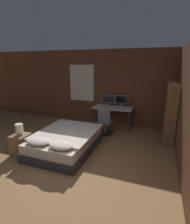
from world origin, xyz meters
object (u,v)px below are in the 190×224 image
(bed, at_px, (65,141))
(nightstand, at_px, (21,144))
(keyboard, at_px, (111,109))
(computer_mouse, at_px, (120,109))
(desk, at_px, (113,110))
(bookshelf, at_px, (171,111))
(bedside_lamp, at_px, (19,129))
(monitor_left, at_px, (108,99))
(office_chair, at_px, (105,124))
(monitor_right, at_px, (122,100))

(bed, relative_size, nightstand, 3.81)
(keyboard, bearing_deg, computer_mouse, 0.00)
(desk, distance_m, bookshelf, 1.97)
(bed, xyz_separation_m, desk, (0.72, 2.11, 0.40))
(nightstand, xyz_separation_m, keyboard, (1.68, 2.42, 0.49))
(bedside_lamp, xyz_separation_m, desk, (1.68, 2.65, -0.03))
(desk, height_order, monitor_left, monitor_left)
(bedside_lamp, distance_m, desk, 3.14)
(keyboard, height_order, office_chair, office_chair)
(computer_mouse, xyz_separation_m, bookshelf, (1.53, -0.45, 0.20))
(bed, height_order, monitor_left, monitor_left)
(nightstand, xyz_separation_m, monitor_left, (1.43, 2.88, 0.71))
(monitor_right, xyz_separation_m, office_chair, (-0.31, -0.94, -0.62))
(bedside_lamp, relative_size, monitor_left, 0.60)
(desk, xyz_separation_m, monitor_right, (0.25, 0.23, 0.32))
(bed, distance_m, keyboard, 2.07)
(bedside_lamp, distance_m, monitor_left, 3.23)
(monitor_right, bearing_deg, desk, -136.45)
(nightstand, distance_m, monitor_right, 3.54)
(bedside_lamp, height_order, office_chair, office_chair)
(desk, relative_size, keyboard, 3.35)
(monitor_right, relative_size, bookshelf, 0.27)
(bookshelf, bearing_deg, nightstand, -150.59)
(monitor_left, distance_m, monitor_right, 0.49)
(bookshelf, bearing_deg, bedside_lamp, -150.59)
(nightstand, distance_m, office_chair, 2.53)
(computer_mouse, height_order, bookshelf, bookshelf)
(desk, distance_m, office_chair, 0.77)
(nightstand, height_order, bookshelf, bookshelf)
(nightstand, relative_size, monitor_left, 1.08)
(keyboard, bearing_deg, bedside_lamp, -124.73)
(bedside_lamp, bearing_deg, keyboard, 55.27)
(nightstand, height_order, keyboard, keyboard)
(keyboard, bearing_deg, bookshelf, -13.81)
(computer_mouse, distance_m, bookshelf, 1.60)
(computer_mouse, bearing_deg, monitor_right, 95.68)
(computer_mouse, bearing_deg, nightstand, -129.16)
(bedside_lamp, bearing_deg, desk, 57.68)
(keyboard, xyz_separation_m, bookshelf, (1.82, -0.45, 0.21))
(monitor_right, bearing_deg, computer_mouse, -84.32)
(bedside_lamp, bearing_deg, bookshelf, 29.41)
(monitor_left, distance_m, keyboard, 0.57)
(desk, relative_size, office_chair, 1.53)
(nightstand, bearing_deg, bookshelf, 29.41)
(monitor_left, bearing_deg, monitor_right, 0.00)
(bed, xyz_separation_m, office_chair, (0.65, 1.41, 0.09))
(bedside_lamp, xyz_separation_m, monitor_right, (1.92, 2.88, 0.29))
(computer_mouse, bearing_deg, bookshelf, -16.33)
(monitor_left, xyz_separation_m, monitor_right, (0.49, 0.00, 0.00))
(desk, relative_size, computer_mouse, 19.46)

